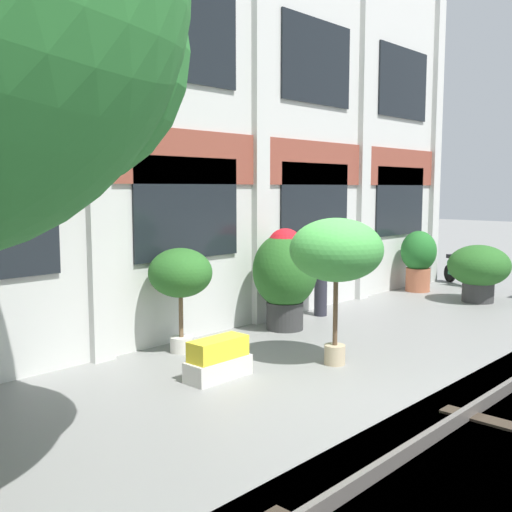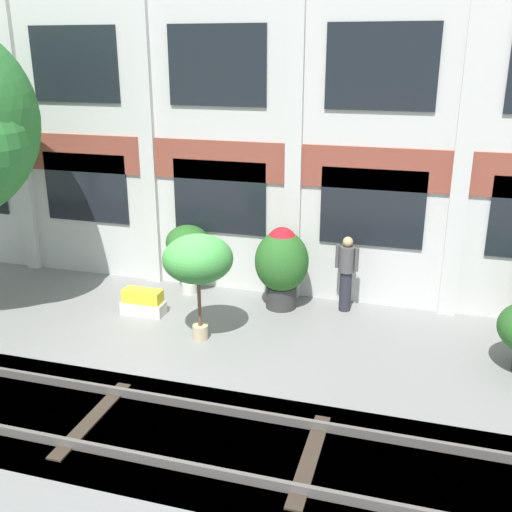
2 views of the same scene
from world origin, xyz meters
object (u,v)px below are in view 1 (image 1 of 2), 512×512
at_px(potted_plant_square_trough, 218,359).
at_px(scooter_second_parked, 457,268).
at_px(potted_plant_fluted_column, 479,268).
at_px(potted_plant_ribbed_drum, 285,272).
at_px(potted_plant_stone_basin, 418,257).
at_px(potted_plant_low_pan, 180,276).
at_px(potted_plant_terracotta_small, 336,252).
at_px(resident_by_doorway, 321,271).

distance_m(potted_plant_square_trough, scooter_second_parked, 9.98).
height_order(potted_plant_square_trough, potted_plant_fluted_column, potted_plant_fluted_column).
height_order(potted_plant_ribbed_drum, scooter_second_parked, potted_plant_ribbed_drum).
xyz_separation_m(potted_plant_stone_basin, potted_plant_low_pan, (-7.67, -0.01, 0.36)).
relative_size(potted_plant_terracotta_small, potted_plant_ribbed_drum, 1.16).
bearing_deg(resident_by_doorway, potted_plant_terracotta_small, -36.23).
bearing_deg(potted_plant_stone_basin, potted_plant_square_trough, -170.28).
bearing_deg(potted_plant_low_pan, resident_by_doorway, 0.63).
bearing_deg(potted_plant_fluted_column, potted_plant_terracotta_small, -175.62).
distance_m(potted_plant_terracotta_small, resident_by_doorway, 3.46).
relative_size(potted_plant_square_trough, potted_plant_stone_basin, 0.63).
height_order(potted_plant_terracotta_small, resident_by_doorway, potted_plant_terracotta_small).
bearing_deg(potted_plant_fluted_column, resident_by_doorway, 154.56).
xyz_separation_m(potted_plant_low_pan, resident_by_doorway, (3.69, 0.04, -0.31)).
bearing_deg(resident_by_doorway, potted_plant_low_pan, -76.26).
distance_m(potted_plant_terracotta_small, potted_plant_fluted_column, 6.28).
bearing_deg(potted_plant_ribbed_drum, potted_plant_stone_basin, 2.12).
distance_m(potted_plant_low_pan, scooter_second_parked, 9.44).
bearing_deg(potted_plant_fluted_column, potted_plant_square_trough, 177.87).
relative_size(potted_plant_stone_basin, scooter_second_parked, 1.29).
distance_m(potted_plant_low_pan, resident_by_doorway, 3.70).
bearing_deg(resident_by_doorway, potted_plant_ribbed_drum, -67.35).
distance_m(potted_plant_ribbed_drum, potted_plant_low_pan, 2.31).
height_order(potted_plant_square_trough, resident_by_doorway, resident_by_doorway).
distance_m(potted_plant_terracotta_small, potted_plant_stone_basin, 6.94).
bearing_deg(potted_plant_stone_basin, resident_by_doorway, 179.50).
xyz_separation_m(potted_plant_ribbed_drum, potted_plant_fluted_column, (5.02, -1.49, -0.29)).
distance_m(potted_plant_terracotta_small, potted_plant_ribbed_drum, 2.37).
distance_m(potted_plant_square_trough, resident_by_doorway, 4.48).
bearing_deg(potted_plant_terracotta_small, resident_by_doorway, 40.66).
bearing_deg(scooter_second_parked, potted_plant_ribbed_drum, -55.22).
bearing_deg(potted_plant_fluted_column, potted_plant_stone_basin, 78.23).
bearing_deg(potted_plant_terracotta_small, potted_plant_square_trough, 154.85).
distance_m(potted_plant_square_trough, potted_plant_low_pan, 1.77).
distance_m(potted_plant_ribbed_drum, potted_plant_fluted_column, 5.25).
relative_size(potted_plant_square_trough, potted_plant_fluted_column, 0.69).
xyz_separation_m(potted_plant_terracotta_small, resident_by_doorway, (2.56, 2.20, -0.76)).
relative_size(potted_plant_terracotta_small, potted_plant_stone_basin, 1.42).
xyz_separation_m(potted_plant_square_trough, potted_plant_fluted_column, (7.82, -0.29, 0.50)).
bearing_deg(scooter_second_parked, potted_plant_low_pan, -56.32).
bearing_deg(potted_plant_ribbed_drum, potted_plant_fluted_column, -16.55).
distance_m(potted_plant_fluted_column, potted_plant_low_pan, 7.52).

